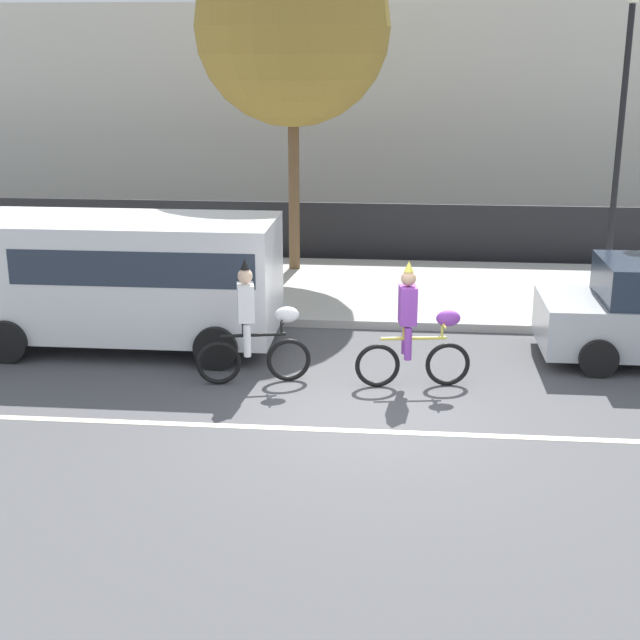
# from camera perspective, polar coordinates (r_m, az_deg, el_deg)

# --- Properties ---
(ground_plane) EXTENTS (80.00, 80.00, 0.00)m
(ground_plane) POSITION_cam_1_polar(r_m,az_deg,el_deg) (12.27, 3.40, -6.20)
(ground_plane) COLOR #4C4C4F
(road_centre_line) EXTENTS (36.00, 0.14, 0.01)m
(road_centre_line) POSITION_cam_1_polar(r_m,az_deg,el_deg) (11.81, 3.31, -7.12)
(road_centre_line) COLOR beige
(road_centre_line) RESTS_ON ground
(sidewalk_curb) EXTENTS (60.00, 5.00, 0.15)m
(sidewalk_curb) POSITION_cam_1_polar(r_m,az_deg,el_deg) (18.41, 4.16, 1.91)
(sidewalk_curb) COLOR #ADAAA3
(sidewalk_curb) RESTS_ON ground
(fence_line) EXTENTS (40.00, 0.08, 1.40)m
(fence_line) POSITION_cam_1_polar(r_m,az_deg,el_deg) (21.10, 4.39, 5.56)
(fence_line) COLOR black
(fence_line) RESTS_ON ground
(building_backdrop) EXTENTS (28.00, 8.00, 6.11)m
(building_backdrop) POSITION_cam_1_polar(r_m,az_deg,el_deg) (29.48, -0.08, 13.41)
(building_backdrop) COLOR beige
(building_backdrop) RESTS_ON ground
(parade_cyclist_zebra) EXTENTS (1.69, 0.57, 1.92)m
(parade_cyclist_zebra) POSITION_cam_1_polar(r_m,az_deg,el_deg) (13.24, -4.24, -0.60)
(parade_cyclist_zebra) COLOR black
(parade_cyclist_zebra) RESTS_ON ground
(parade_cyclist_purple) EXTENTS (1.71, 0.52, 1.92)m
(parade_cyclist_purple) POSITION_cam_1_polar(r_m,az_deg,el_deg) (13.13, 6.08, -0.79)
(parade_cyclist_purple) COLOR black
(parade_cyclist_purple) RESTS_ON ground
(parked_van_white) EXTENTS (5.00, 2.22, 2.18)m
(parked_van_white) POSITION_cam_1_polar(r_m,az_deg,el_deg) (15.11, -12.07, 2.99)
(parked_van_white) COLOR white
(parked_van_white) RESTS_ON ground
(street_lamp_post) EXTENTS (0.36, 0.36, 5.86)m
(street_lamp_post) POSITION_cam_1_polar(r_m,az_deg,el_deg) (18.54, 18.87, 13.44)
(street_lamp_post) COLOR black
(street_lamp_post) RESTS_ON sidewalk_curb
(street_tree_near_lamp) EXTENTS (4.07, 4.07, 7.17)m
(street_tree_near_lamp) POSITION_cam_1_polar(r_m,az_deg,el_deg) (19.42, -1.77, 18.20)
(street_tree_near_lamp) COLOR brown
(street_tree_near_lamp) RESTS_ON sidewalk_curb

